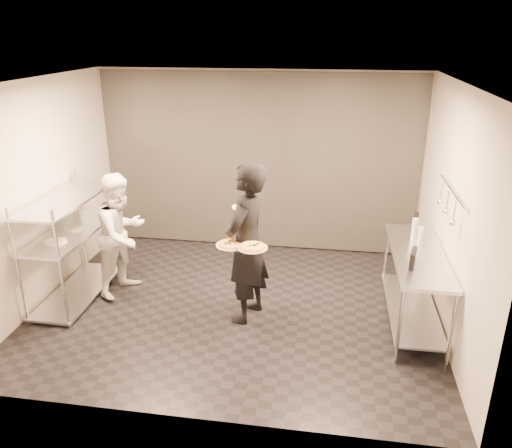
% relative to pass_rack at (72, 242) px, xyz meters
% --- Properties ---
extents(room_shell, '(5.00, 4.00, 2.80)m').
position_rel_pass_rack_xyz_m(room_shell, '(2.15, 1.18, 0.63)').
color(room_shell, black).
rests_on(room_shell, ground).
extents(pass_rack, '(0.60, 1.60, 1.50)m').
position_rel_pass_rack_xyz_m(pass_rack, '(0.00, 0.00, 0.00)').
color(pass_rack, '#B9BCC0').
rests_on(pass_rack, ground).
extents(prep_counter, '(0.60, 1.80, 0.92)m').
position_rel_pass_rack_xyz_m(prep_counter, '(4.33, 0.00, -0.14)').
color(prep_counter, '#B9BCC0').
rests_on(prep_counter, ground).
extents(utensil_rail, '(0.07, 1.20, 0.31)m').
position_rel_pass_rack_xyz_m(utensil_rail, '(4.58, 0.00, 0.78)').
color(utensil_rail, '#B9BCC0').
rests_on(utensil_rail, room_shell).
extents(waiter, '(0.67, 0.83, 1.97)m').
position_rel_pass_rack_xyz_m(waiter, '(2.34, -0.19, 0.22)').
color(waiter, black).
rests_on(waiter, ground).
extents(chef, '(0.85, 0.96, 1.65)m').
position_rel_pass_rack_xyz_m(chef, '(0.60, 0.22, 0.06)').
color(chef, silver).
rests_on(chef, ground).
extents(pizza_plate_near, '(0.34, 0.34, 0.05)m').
position_rel_pass_rack_xyz_m(pizza_plate_near, '(2.18, -0.35, 0.27)').
color(pizza_plate_near, silver).
rests_on(pizza_plate_near, waiter).
extents(pizza_plate_far, '(0.34, 0.34, 0.05)m').
position_rel_pass_rack_xyz_m(pizza_plate_far, '(2.45, -0.46, 0.30)').
color(pizza_plate_far, silver).
rests_on(pizza_plate_far, waiter).
extents(salad_plate, '(0.27, 0.27, 0.07)m').
position_rel_pass_rack_xyz_m(salad_plate, '(2.23, 0.15, 0.57)').
color(salad_plate, silver).
rests_on(salad_plate, waiter).
extents(pos_monitor, '(0.11, 0.26, 0.19)m').
position_rel_pass_rack_xyz_m(pos_monitor, '(4.21, -0.36, 0.24)').
color(pos_monitor, black).
rests_on(pos_monitor, prep_counter).
extents(bottle_green, '(0.08, 0.08, 0.27)m').
position_rel_pass_rack_xyz_m(bottle_green, '(4.32, 0.40, 0.29)').
color(bottle_green, '#94A194').
rests_on(bottle_green, prep_counter).
extents(bottle_clear, '(0.06, 0.06, 0.21)m').
position_rel_pass_rack_xyz_m(bottle_clear, '(4.38, 0.29, 0.26)').
color(bottle_clear, '#94A194').
rests_on(bottle_clear, prep_counter).
extents(bottle_dark, '(0.06, 0.06, 0.22)m').
position_rel_pass_rack_xyz_m(bottle_dark, '(4.40, 0.80, 0.26)').
color(bottle_dark, black).
rests_on(bottle_dark, prep_counter).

